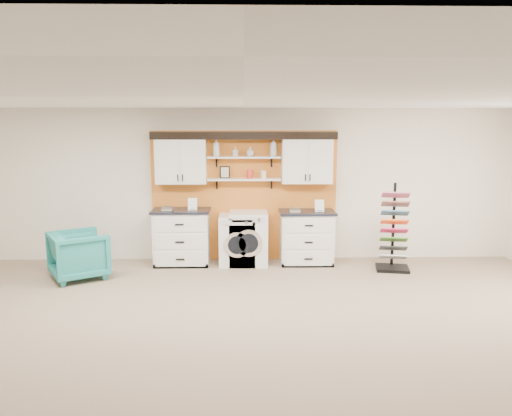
{
  "coord_description": "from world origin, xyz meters",
  "views": [
    {
      "loc": [
        -0.0,
        -5.17,
        2.54
      ],
      "look_at": [
        0.18,
        2.3,
        1.26
      ],
      "focal_mm": 35.0,
      "sensor_mm": 36.0,
      "label": 1
    }
  ],
  "objects_px": {
    "washer": "(237,240)",
    "sample_rack": "(393,242)",
    "base_cabinet_left": "(182,237)",
    "base_cabinet_right": "(307,237)",
    "armchair": "(79,255)",
    "dryer": "(248,238)"
  },
  "relations": [
    {
      "from": "base_cabinet_left",
      "to": "washer",
      "type": "height_order",
      "value": "base_cabinet_left"
    },
    {
      "from": "dryer",
      "to": "sample_rack",
      "type": "relative_size",
      "value": 0.63
    },
    {
      "from": "sample_rack",
      "to": "base_cabinet_left",
      "type": "bearing_deg",
      "value": -175.84
    },
    {
      "from": "base_cabinet_left",
      "to": "base_cabinet_right",
      "type": "bearing_deg",
      "value": 0.0
    },
    {
      "from": "base_cabinet_left",
      "to": "washer",
      "type": "distance_m",
      "value": 1.0
    },
    {
      "from": "base_cabinet_right",
      "to": "dryer",
      "type": "bearing_deg",
      "value": -179.82
    },
    {
      "from": "base_cabinet_right",
      "to": "sample_rack",
      "type": "xyz_separation_m",
      "value": [
        1.46,
        -0.43,
        0.01
      ]
    },
    {
      "from": "dryer",
      "to": "washer",
      "type": "bearing_deg",
      "value": 180.0
    },
    {
      "from": "washer",
      "to": "sample_rack",
      "type": "relative_size",
      "value": 0.59
    },
    {
      "from": "base_cabinet_left",
      "to": "base_cabinet_right",
      "type": "distance_m",
      "value": 2.26
    },
    {
      "from": "sample_rack",
      "to": "armchair",
      "type": "height_order",
      "value": "sample_rack"
    },
    {
      "from": "base_cabinet_right",
      "to": "armchair",
      "type": "relative_size",
      "value": 1.15
    },
    {
      "from": "dryer",
      "to": "base_cabinet_right",
      "type": "bearing_deg",
      "value": 0.18
    },
    {
      "from": "base_cabinet_left",
      "to": "base_cabinet_right",
      "type": "xyz_separation_m",
      "value": [
        2.26,
        0.0,
        -0.02
      ]
    },
    {
      "from": "washer",
      "to": "armchair",
      "type": "distance_m",
      "value": 2.71
    },
    {
      "from": "sample_rack",
      "to": "armchair",
      "type": "relative_size",
      "value": 1.76
    },
    {
      "from": "base_cabinet_left",
      "to": "dryer",
      "type": "height_order",
      "value": "base_cabinet_left"
    },
    {
      "from": "base_cabinet_left",
      "to": "base_cabinet_right",
      "type": "height_order",
      "value": "base_cabinet_left"
    },
    {
      "from": "washer",
      "to": "base_cabinet_right",
      "type": "bearing_deg",
      "value": 0.15
    },
    {
      "from": "washer",
      "to": "armchair",
      "type": "relative_size",
      "value": 1.04
    },
    {
      "from": "base_cabinet_right",
      "to": "washer",
      "type": "xyz_separation_m",
      "value": [
        -1.26,
        -0.0,
        -0.04
      ]
    },
    {
      "from": "base_cabinet_left",
      "to": "armchair",
      "type": "height_order",
      "value": "base_cabinet_left"
    }
  ]
}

